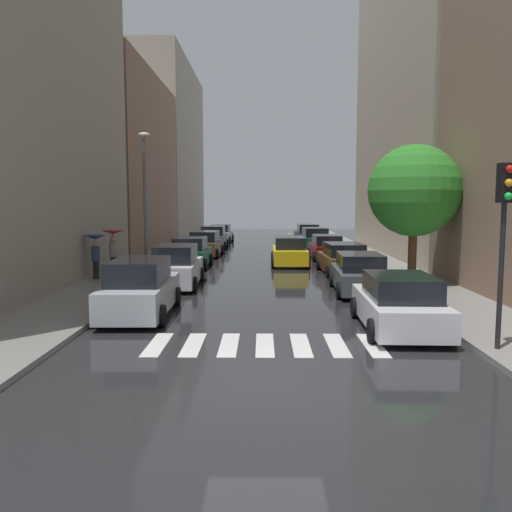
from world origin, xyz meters
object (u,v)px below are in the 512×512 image
object	(u,v)px
parked_car_right_fifth	(315,239)
street_tree_right	(414,191)
parked_car_right_second	(359,274)
pedestrian_foreground	(95,247)
taxi_midroad	(290,252)
parked_car_left_fifth	(214,238)
lamp_post_left	(145,193)
parked_car_left_fourth	(206,244)
parked_car_left_second	(176,267)
parked_car_right_nearest	(399,304)
parked_car_left_third	(191,253)
traffic_light_right_corner	(504,215)
parked_car_right_third	(343,259)
parked_car_right_sixth	(307,235)
pedestrian_by_kerb	(113,242)
parked_car_left_nearest	(140,289)
parked_car_left_sixth	(221,234)
parked_car_right_fourth	(326,248)

from	to	relation	value
parked_car_right_fifth	street_tree_right	size ratio (longest dim) A/B	0.78
parked_car_right_second	pedestrian_foreground	distance (m)	11.58
taxi_midroad	pedestrian_foreground	size ratio (longest dim) A/B	2.25
parked_car_left_fifth	lamp_post_left	distance (m)	16.10
parked_car_left_fourth	parked_car_left_second	bearing A→B (deg)	-177.14
parked_car_left_second	pedestrian_foreground	world-z (taller)	pedestrian_foreground
parked_car_left_fifth	parked_car_right_second	bearing A→B (deg)	-159.10
parked_car_right_nearest	parked_car_right_fifth	xyz separation A→B (m)	(0.10, 24.71, 0.04)
parked_car_left_third	traffic_light_right_corner	distance (m)	19.03
parked_car_right_second	parked_car_right_third	bearing A→B (deg)	0.21
parked_car_left_fourth	parked_car_right_sixth	distance (m)	12.99
pedestrian_by_kerb	traffic_light_right_corner	distance (m)	17.37
parked_car_left_nearest	parked_car_left_sixth	world-z (taller)	parked_car_left_nearest
parked_car_left_fourth	parked_car_right_second	xyz separation A→B (m)	(7.59, -13.95, -0.04)
pedestrian_foreground	pedestrian_by_kerb	size ratio (longest dim) A/B	0.92
taxi_midroad	lamp_post_left	world-z (taller)	lamp_post_left
parked_car_left_sixth	parked_car_right_nearest	bearing A→B (deg)	-164.32
parked_car_left_second	parked_car_left_sixth	size ratio (longest dim) A/B	1.08
parked_car_left_third	parked_car_left_fifth	bearing A→B (deg)	0.15
parked_car_left_sixth	street_tree_right	xyz separation A→B (m)	(10.09, -24.07, 3.28)
pedestrian_by_kerb	parked_car_left_third	bearing A→B (deg)	120.01
parked_car_left_fourth	taxi_midroad	distance (m)	7.25
parked_car_left_second	traffic_light_right_corner	bearing A→B (deg)	-138.03
parked_car_left_second	parked_car_right_sixth	bearing A→B (deg)	-19.06
parked_car_left_fourth	parked_car_right_nearest	size ratio (longest dim) A/B	1.02
parked_car_left_third	parked_car_right_nearest	distance (m)	15.96
parked_car_left_nearest	parked_car_right_nearest	bearing A→B (deg)	-104.29
parked_car_left_sixth	street_tree_right	distance (m)	26.30
parked_car_left_sixth	parked_car_right_fifth	bearing A→B (deg)	-130.86
taxi_midroad	traffic_light_right_corner	xyz separation A→B (m)	(3.98, -17.41, 2.52)
parked_car_left_second	taxi_midroad	xyz separation A→B (m)	(5.17, 7.59, -0.06)
parked_car_right_fifth	lamp_post_left	xyz separation A→B (m)	(-9.39, -14.69, 3.21)
parked_car_left_fifth	taxi_midroad	world-z (taller)	taxi_midroad
parked_car_left_fifth	pedestrian_foreground	world-z (taller)	pedestrian_foreground
parked_car_left_fifth	parked_car_left_second	bearing A→B (deg)	-179.75
parked_car_left_fifth	parked_car_right_second	size ratio (longest dim) A/B	1.00
parked_car_right_sixth	pedestrian_by_kerb	bearing A→B (deg)	151.12
parked_car_left_fifth	parked_car_right_sixth	bearing A→B (deg)	-58.21
parked_car_left_third	lamp_post_left	size ratio (longest dim) A/B	0.62
parked_car_right_third	parked_car_right_sixth	world-z (taller)	parked_car_right_sixth
parked_car_left_nearest	parked_car_right_fifth	size ratio (longest dim) A/B	1.04
pedestrian_foreground	parked_car_left_second	bearing A→B (deg)	58.12
parked_car_left_fifth	parked_car_right_fifth	xyz separation A→B (m)	(7.69, -1.01, -0.04)
parked_car_left_fifth	parked_car_right_fifth	distance (m)	7.75
parked_car_right_second	taxi_midroad	xyz separation A→B (m)	(-2.28, 9.01, 0.02)
parked_car_right_nearest	pedestrian_by_kerb	world-z (taller)	pedestrian_by_kerb
parked_car_right_fifth	pedestrian_by_kerb	xyz separation A→B (m)	(-10.84, -15.06, 0.96)
parked_car_left_sixth	parked_car_right_fourth	world-z (taller)	parked_car_left_sixth
pedestrian_foreground	lamp_post_left	distance (m)	3.39
pedestrian_foreground	parked_car_right_fourth	bearing A→B (deg)	115.09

